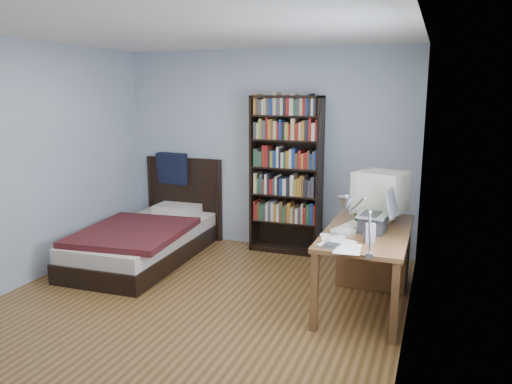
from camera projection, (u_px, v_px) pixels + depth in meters
room at (190, 176)px, 4.39m from camera, size 4.20×4.24×2.50m
desk at (372, 250)px, 5.04m from camera, size 0.75×1.48×0.73m
crt_monitor at (381, 192)px, 4.91m from camera, size 0.55×0.51×0.50m
laptop at (375, 220)px, 4.51m from camera, size 0.35×0.35×0.40m
desk_lamp at (350, 209)px, 3.48m from camera, size 0.21×0.47×0.56m
keyboard at (351, 228)px, 4.61m from camera, size 0.32×0.50×0.05m
speaker at (370, 233)px, 4.21m from camera, size 0.10×0.10×0.16m
soda_can at (358, 219)px, 4.80m from camera, size 0.06×0.06×0.11m
mouse at (369, 220)px, 4.90m from camera, size 0.06×0.10×0.03m
phone_silver at (334, 234)px, 4.42m from camera, size 0.09×0.12×0.02m
phone_grey at (328, 241)px, 4.23m from camera, size 0.06×0.09×0.02m
external_drive at (332, 246)px, 4.09m from camera, size 0.14×0.14×0.02m
bookshelf at (286, 175)px, 6.13m from camera, size 0.87×0.30×1.93m
bed at (148, 237)px, 6.04m from camera, size 1.24×2.15×1.16m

